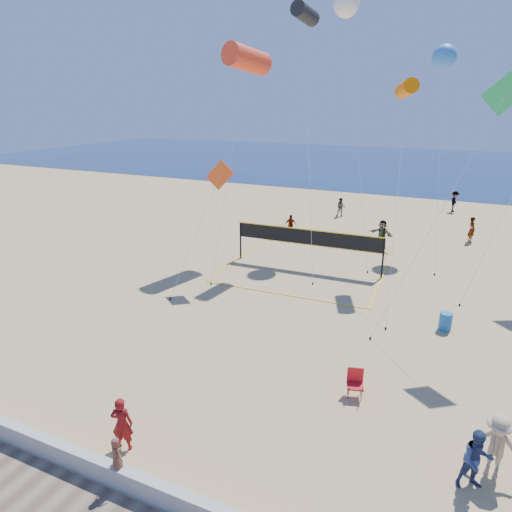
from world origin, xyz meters
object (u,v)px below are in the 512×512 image
at_px(woman, 122,424).
at_px(volleyball_net, 308,242).
at_px(trash_barrel, 445,321).
at_px(camp_chair, 355,381).

distance_m(woman, volleyball_net, 15.75).
relative_size(trash_barrel, volleyball_net, 0.09).
bearing_deg(woman, camp_chair, -157.77).
bearing_deg(volleyball_net, trash_barrel, -33.37).
bearing_deg(woman, trash_barrel, -146.12).
xyz_separation_m(woman, trash_barrel, (7.58, 11.03, -0.42)).
xyz_separation_m(camp_chair, volleyball_net, (-5.24, 10.74, 1.01)).
xyz_separation_m(woman, volleyball_net, (-0.05, 15.73, 0.74)).
relative_size(woman, volleyball_net, 0.18).
height_order(trash_barrel, volleyball_net, volleyball_net).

